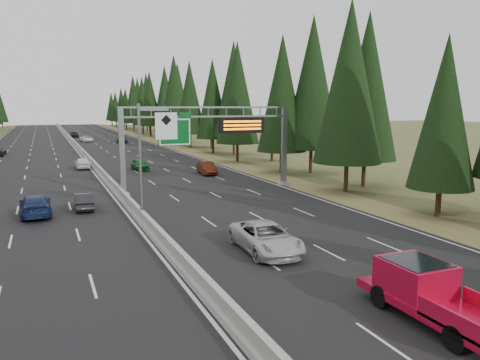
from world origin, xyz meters
name	(u,v)px	position (x,y,z in m)	size (l,w,h in m)	color
road	(80,152)	(0.00, 80.00, 0.04)	(32.00, 260.00, 0.08)	black
shoulder_right	(179,148)	(17.80, 80.00, 0.03)	(3.60, 260.00, 0.06)	olive
median_barrier	(80,149)	(0.00, 80.00, 0.41)	(0.70, 260.00, 0.85)	gray
sign_gantry	(215,135)	(8.92, 34.88, 5.27)	(16.75, 0.98, 7.80)	slate
hov_sign_pole	(149,154)	(0.58, 24.97, 4.72)	(2.80, 0.50, 8.00)	slate
tree_row_right	(215,96)	(22.38, 72.22, 9.61)	(11.81, 244.12, 18.92)	black
silver_minivan	(266,237)	(4.93, 15.96, 0.87)	(2.61, 5.65, 1.57)	#BCBDC1
red_pickup	(425,288)	(6.90, 6.50, 1.20)	(2.22, 6.20, 2.02)	black
car_ahead_green	(140,164)	(4.99, 51.63, 0.78)	(1.64, 4.09, 1.39)	#135620
car_ahead_dkred	(207,168)	(11.46, 45.00, 0.79)	(1.51, 4.32, 1.42)	#4C1A0A
car_ahead_dkgrey	(122,139)	(9.87, 97.00, 0.83)	(2.11, 5.19, 1.51)	black
car_ahead_white	(87,139)	(3.04, 102.86, 0.74)	(2.18, 4.74, 1.32)	white
car_ahead_far	(74,134)	(1.50, 120.21, 0.87)	(1.88, 4.67, 1.59)	black
car_onc_near	(84,201)	(-3.28, 30.82, 0.72)	(1.35, 3.86, 1.27)	black
car_onc_blue	(35,205)	(-6.67, 30.00, 0.84)	(2.12, 5.22, 1.52)	navy
car_onc_white	(82,163)	(-1.50, 55.66, 0.80)	(1.70, 4.23, 1.44)	white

